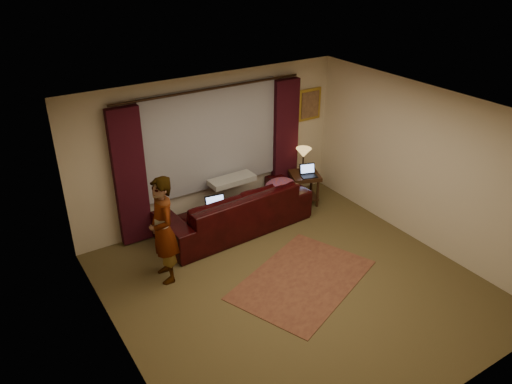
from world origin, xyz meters
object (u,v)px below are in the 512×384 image
tiffany_lamp (303,160)px  laptop_table (309,171)px  laptop_sofa (217,206)px  person (163,230)px  end_table (304,188)px  sofa (234,201)px

tiffany_lamp → laptop_table: tiffany_lamp is taller
tiffany_lamp → laptop_table: bearing=-99.7°
laptop_sofa → person: size_ratio=0.22×
tiffany_lamp → person: bearing=-164.2°
laptop_sofa → tiffany_lamp: 2.10m
end_table → person: 3.31m
laptop_sofa → end_table: 2.07m
laptop_table → person: size_ratio=0.19×
end_table → laptop_table: size_ratio=1.89×
laptop_table → sofa: bearing=-163.0°
tiffany_lamp → person: 3.33m
end_table → tiffany_lamp: size_ratio=1.30×
tiffany_lamp → person: person is taller
end_table → tiffany_lamp: 0.55m
laptop_table → person: 3.23m
sofa → end_table: size_ratio=4.39×
sofa → laptop_table: 1.60m
end_table → person: person is taller
end_table → laptop_table: 0.43m
end_table → laptop_table: laptop_table is taller
sofa → laptop_table: size_ratio=8.31×
laptop_sofa → end_table: laptop_sofa is taller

